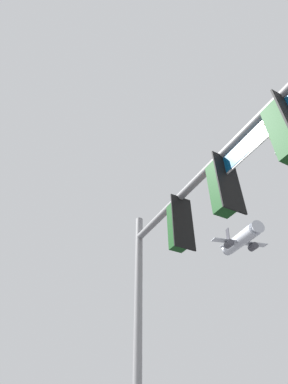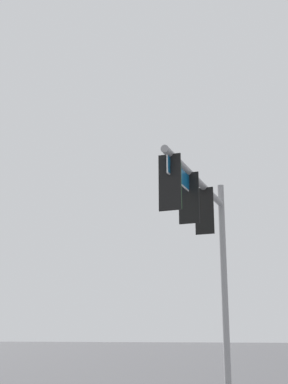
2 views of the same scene
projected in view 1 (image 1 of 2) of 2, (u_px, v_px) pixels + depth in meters
name	position (u px, v px, depth m)	size (l,w,h in m)	color
signal_pole_near	(193.00, 230.00, 5.96)	(5.50, 0.87, 6.48)	gray
airplane	(241.00, 240.00, 92.10)	(20.40, 18.17, 11.32)	silver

